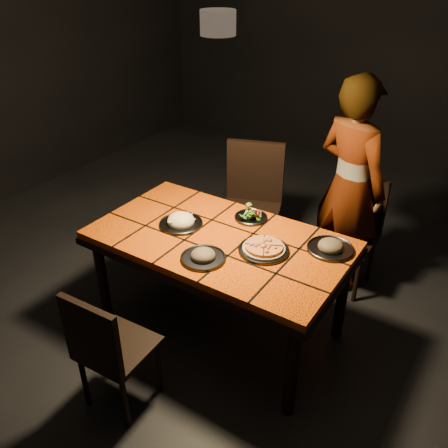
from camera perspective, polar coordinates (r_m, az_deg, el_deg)
The scene contains 12 objects.
room_shell at distance 2.66m, azimuth -0.65°, elevation 12.31°, with size 6.04×7.04×3.08m.
dining_table at distance 3.02m, azimuth -0.56°, elevation -2.83°, with size 1.62×0.92×0.75m.
chair_near at distance 2.70m, azimuth -13.88°, elevation -14.11°, with size 0.39×0.39×0.82m.
chair_far_left at distance 3.82m, azimuth 3.40°, elevation 3.17°, with size 0.59×0.59×1.02m.
chair_far_right at distance 3.73m, azimuth 15.27°, elevation -0.17°, with size 0.39×0.39×0.86m.
diner at distance 3.59m, azimuth 14.91°, elevation 4.43°, with size 0.59×0.39×1.63m, color brown.
pendant_lamp at distance 2.54m, azimuth -0.73°, elevation 23.47°, with size 0.18×0.18×1.06m.
plate_pizza at distance 2.84m, azimuth 4.81°, elevation -2.97°, with size 0.34×0.34×0.04m.
plate_pasta at distance 3.10m, azimuth -5.20°, elevation 0.29°, with size 0.29×0.29×0.09m.
plate_salad at distance 3.17m, azimuth 3.27°, elevation 1.06°, with size 0.22×0.22×0.07m.
plate_mushroom_a at distance 2.76m, azimuth -2.53°, elevation -3.85°, with size 0.27×0.27×0.09m.
plate_mushroom_b at distance 2.91m, azimuth 12.70°, elevation -2.65°, with size 0.28×0.28×0.09m.
Camera 1 is at (1.41, -2.10, 2.32)m, focal length 38.00 mm.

